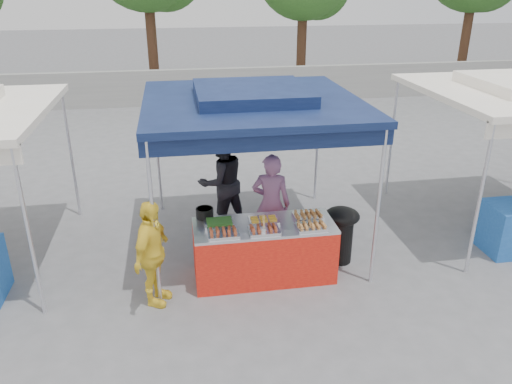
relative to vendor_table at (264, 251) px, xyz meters
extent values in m
plane|color=slate|center=(0.00, 0.10, -0.43)|extent=(80.00, 80.00, 0.00)
cube|color=gray|center=(0.00, 11.10, 0.17)|extent=(40.00, 0.25, 1.20)
cylinder|color=silver|center=(-1.50, -0.40, 0.72)|extent=(0.05, 0.05, 2.30)
cylinder|color=silver|center=(1.50, -0.40, 0.72)|extent=(0.05, 0.05, 2.30)
cylinder|color=silver|center=(-1.50, 2.60, 0.72)|extent=(0.05, 0.05, 2.30)
cylinder|color=silver|center=(1.50, 2.60, 0.72)|extent=(0.05, 0.05, 2.30)
cube|color=#12204A|center=(0.00, 1.10, 1.92)|extent=(3.20, 3.20, 0.10)
cube|color=#12204A|center=(0.00, 1.10, 2.05)|extent=(1.65, 1.65, 0.18)
cube|color=#12204A|center=(0.00, -0.40, 1.77)|extent=(3.20, 0.04, 0.25)
cylinder|color=silver|center=(-3.00, -0.40, 0.72)|extent=(0.05, 0.05, 2.30)
cylinder|color=silver|center=(-3.00, 2.60, 0.72)|extent=(0.05, 0.05, 2.30)
cylinder|color=silver|center=(3.00, -0.40, 0.72)|extent=(0.05, 0.05, 2.30)
cylinder|color=silver|center=(3.00, 2.60, 0.72)|extent=(0.05, 0.05, 2.30)
cylinder|color=#4A2D1C|center=(-1.78, 12.80, 1.79)|extent=(0.36, 0.36, 4.42)
cylinder|color=#4A2D1C|center=(3.80, 12.94, 1.52)|extent=(0.36, 0.36, 3.88)
cylinder|color=#4A2D1C|center=(10.43, 12.75, 1.69)|extent=(0.36, 0.36, 4.23)
cube|color=red|center=(0.00, 0.00, -0.02)|extent=(2.00, 0.80, 0.81)
cube|color=silver|center=(0.00, 0.00, 0.40)|extent=(2.00, 0.80, 0.04)
cube|color=white|center=(-0.60, -0.24, 0.45)|extent=(0.42, 0.30, 0.05)
cube|color=brown|center=(-0.60, -0.24, 0.49)|extent=(0.35, 0.25, 0.02)
cube|color=white|center=(-0.05, -0.24, 0.45)|extent=(0.42, 0.30, 0.05)
cube|color=brown|center=(-0.05, -0.24, 0.49)|extent=(0.35, 0.25, 0.02)
cube|color=white|center=(0.62, -0.24, 0.45)|extent=(0.42, 0.30, 0.05)
cube|color=#C98644|center=(0.62, -0.24, 0.49)|extent=(0.35, 0.25, 0.02)
cube|color=white|center=(-0.63, 0.07, 0.45)|extent=(0.42, 0.30, 0.05)
cube|color=#2D6422|center=(-0.63, 0.07, 0.49)|extent=(0.35, 0.25, 0.02)
cube|color=white|center=(0.00, 0.06, 0.45)|extent=(0.42, 0.30, 0.05)
cube|color=yellow|center=(0.00, 0.06, 0.49)|extent=(0.35, 0.25, 0.02)
cube|color=white|center=(0.67, 0.10, 0.45)|extent=(0.42, 0.30, 0.05)
cube|color=#C98644|center=(0.67, 0.10, 0.49)|extent=(0.35, 0.25, 0.02)
cylinder|color=black|center=(-0.81, 0.36, 0.50)|extent=(0.25, 0.25, 0.15)
cylinder|color=silver|center=(-0.07, -0.32, 0.48)|extent=(0.09, 0.09, 0.11)
cylinder|color=black|center=(1.23, 0.24, -0.07)|extent=(0.37, 0.37, 0.71)
ellipsoid|color=black|center=(1.23, 0.24, 0.35)|extent=(0.53, 0.53, 0.24)
cube|color=#163FBA|center=(-0.53, 0.59, -0.28)|extent=(0.47, 0.33, 0.28)
cube|color=#163FBA|center=(0.43, 0.77, -0.29)|extent=(0.46, 0.32, 0.28)
cube|color=#163FBA|center=(0.43, 0.77, -0.02)|extent=(0.43, 0.30, 0.26)
imported|color=#9E6491|center=(0.24, 0.71, 0.39)|extent=(0.68, 0.55, 1.64)
imported|color=#222228|center=(-0.44, 1.63, 0.45)|extent=(1.04, 0.94, 1.75)
imported|color=yellow|center=(-1.55, -0.39, 0.32)|extent=(0.68, 0.94, 1.49)
camera|label=1|loc=(-1.15, -6.18, 3.63)|focal=35.00mm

